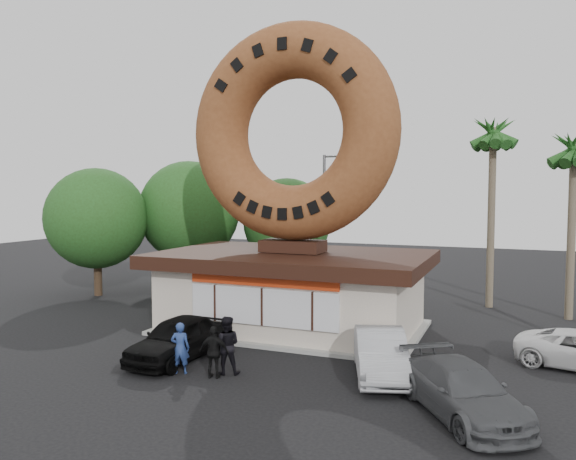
# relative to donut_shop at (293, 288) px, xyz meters

# --- Properties ---
(ground) EXTENTS (90.00, 90.00, 0.00)m
(ground) POSITION_rel_donut_shop_xyz_m (0.00, -5.98, -1.77)
(ground) COLOR black
(ground) RESTS_ON ground
(donut_shop) EXTENTS (11.20, 7.20, 3.80)m
(donut_shop) POSITION_rel_donut_shop_xyz_m (0.00, 0.00, 0.00)
(donut_shop) COLOR beige
(donut_shop) RESTS_ON ground
(giant_donut) EXTENTS (8.98, 2.29, 8.98)m
(giant_donut) POSITION_rel_donut_shop_xyz_m (0.00, 0.02, 6.52)
(giant_donut) COLOR brown
(giant_donut) RESTS_ON donut_shop
(tree_west) EXTENTS (6.00, 6.00, 7.65)m
(tree_west) POSITION_rel_donut_shop_xyz_m (-9.50, 7.02, 2.87)
(tree_west) COLOR #473321
(tree_west) RESTS_ON ground
(tree_mid) EXTENTS (5.20, 5.20, 6.63)m
(tree_mid) POSITION_rel_donut_shop_xyz_m (-4.00, 9.02, 2.25)
(tree_mid) COLOR #473321
(tree_mid) RESTS_ON ground
(tree_far) EXTENTS (5.60, 5.60, 7.14)m
(tree_far) POSITION_rel_donut_shop_xyz_m (-13.00, 3.02, 2.56)
(tree_far) COLOR #473321
(tree_far) RESTS_ON ground
(palm_near) EXTENTS (2.60, 2.60, 9.75)m
(palm_near) POSITION_rel_donut_shop_xyz_m (7.50, 8.02, 6.65)
(palm_near) COLOR #726651
(palm_near) RESTS_ON ground
(palm_far) EXTENTS (2.60, 2.60, 8.75)m
(palm_far) POSITION_rel_donut_shop_xyz_m (11.00, 6.52, 5.72)
(palm_far) COLOR #726651
(palm_far) RESTS_ON ground
(street_lamp) EXTENTS (2.11, 0.20, 8.00)m
(street_lamp) POSITION_rel_donut_shop_xyz_m (-1.86, 10.02, 2.72)
(street_lamp) COLOR #59595E
(street_lamp) RESTS_ON ground
(person_left) EXTENTS (0.70, 0.58, 1.66)m
(person_left) POSITION_rel_donut_shop_xyz_m (-1.19, -6.74, -0.94)
(person_left) COLOR navy
(person_left) RESTS_ON ground
(person_center) EXTENTS (1.10, 0.98, 1.87)m
(person_center) POSITION_rel_donut_shop_xyz_m (0.20, -6.21, -0.83)
(person_center) COLOR black
(person_center) RESTS_ON ground
(person_right) EXTENTS (1.03, 0.59, 1.65)m
(person_right) POSITION_rel_donut_shop_xyz_m (0.04, -6.72, -0.94)
(person_right) COLOR black
(person_right) RESTS_ON ground
(car_black) EXTENTS (1.96, 4.48, 1.50)m
(car_black) POSITION_rel_donut_shop_xyz_m (-2.08, -5.55, -1.02)
(car_black) COLOR black
(car_black) RESTS_ON ground
(car_silver) EXTENTS (2.84, 4.65, 1.45)m
(car_silver) POSITION_rel_donut_shop_xyz_m (4.82, -4.53, -1.04)
(car_silver) COLOR #AEAFB3
(car_silver) RESTS_ON ground
(car_grey) EXTENTS (4.19, 4.94, 1.36)m
(car_grey) POSITION_rel_donut_shop_xyz_m (7.53, -6.87, -1.09)
(car_grey) COLOR #505255
(car_grey) RESTS_ON ground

